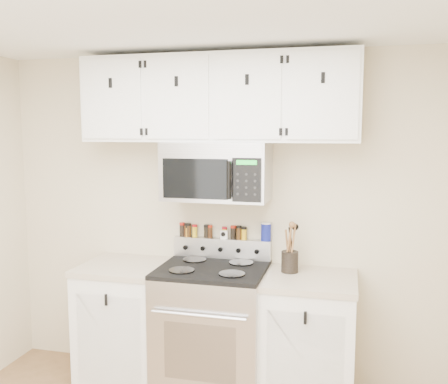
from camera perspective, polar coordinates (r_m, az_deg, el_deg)
name	(u,v)px	position (r m, az deg, el deg)	size (l,w,h in m)	color
back_wall	(223,218)	(3.85, -0.09, -3.03)	(3.50, 0.01, 2.50)	beige
range	(213,329)	(3.77, -1.32, -15.37)	(0.76, 0.65, 1.10)	#B7B7BA
base_cabinet_left	(127,322)	(4.02, -11.06, -14.40)	(0.64, 0.62, 0.92)	white
base_cabinet_right	(308,341)	(3.69, 9.62, -16.41)	(0.64, 0.62, 0.92)	white
microwave	(217,171)	(3.62, -0.83, 2.39)	(0.76, 0.44, 0.42)	#9E9EA3
upper_cabinets	(218,99)	(3.64, -0.74, 10.62)	(2.00, 0.35, 0.62)	white
utensil_crock	(290,260)	(3.61, 7.53, -7.71)	(0.12, 0.12, 0.35)	black
kitchen_timer	(224,234)	(3.83, -0.01, -4.84)	(0.06, 0.05, 0.07)	white
salt_canister	(266,232)	(3.76, 4.82, -4.53)	(0.08, 0.08, 0.14)	navy
spice_jar_0	(182,229)	(3.92, -4.78, -4.28)	(0.05, 0.05, 0.11)	black
spice_jar_1	(186,230)	(3.91, -4.32, -4.33)	(0.04, 0.04, 0.10)	#41230F
spice_jar_2	(188,231)	(3.91, -4.19, -4.46)	(0.04, 0.04, 0.09)	#C78317
spice_jar_3	(188,230)	(3.91, -4.08, -4.34)	(0.04, 0.04, 0.10)	#40260F
spice_jar_4	(195,231)	(3.89, -3.37, -4.44)	(0.04, 0.04, 0.10)	yellow
spice_jar_5	(207,231)	(3.87, -2.00, -4.49)	(0.05, 0.05, 0.10)	black
spice_jar_6	(210,231)	(3.86, -1.61, -4.52)	(0.04, 0.04, 0.10)	#3C200E
spice_jar_7	(224,233)	(3.83, 0.05, -4.66)	(0.04, 0.04, 0.09)	gold
spice_jar_8	(233,232)	(3.81, 1.06, -4.63)	(0.04, 0.04, 0.10)	black
spice_jar_9	(239,232)	(3.80, 1.72, -4.64)	(0.04, 0.04, 0.10)	#472B11
spice_jar_10	(244,233)	(3.80, 2.30, -4.73)	(0.04, 0.04, 0.10)	gold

